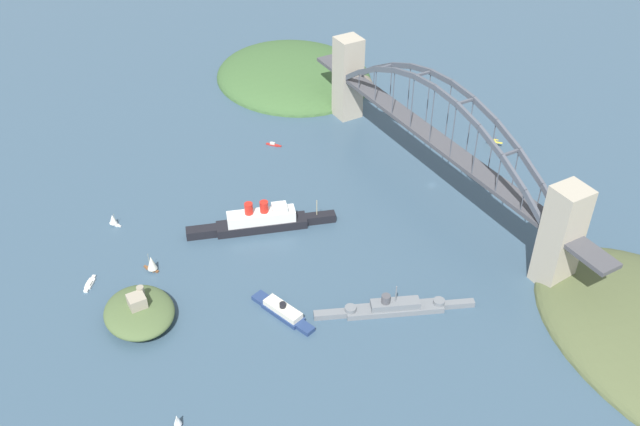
{
  "coord_description": "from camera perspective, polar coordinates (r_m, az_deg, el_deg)",
  "views": [
    {
      "loc": [
        -274.47,
        236.72,
        248.26
      ],
      "look_at": [
        0.0,
        79.52,
        8.0
      ],
      "focal_mm": 39.54,
      "sensor_mm": 36.0,
      "label": 1
    }
  ],
  "objects": [
    {
      "name": "small_boat_4",
      "position": [
        381.85,
        -18.14,
        -5.46
      ],
      "size": [
        11.13,
        8.93,
        2.16
      ],
      "color": "silver",
      "rests_on": "ground"
    },
    {
      "name": "harbor_arch_bridge",
      "position": [
        422.46,
        9.45,
        5.76
      ],
      "size": [
        263.97,
        16.37,
        69.38
      ],
      "color": "#ADA38E",
      "rests_on": "ground"
    },
    {
      "name": "headland_east_shore",
      "position": [
        560.1,
        -1.91,
        10.89
      ],
      "size": [
        130.45,
        117.42,
        29.91
      ],
      "color": "#3D6033",
      "rests_on": "ground"
    },
    {
      "name": "naval_cruiser",
      "position": [
        349.83,
        5.97,
        -7.61
      ],
      "size": [
        35.45,
        75.08,
        16.75
      ],
      "color": "slate",
      "rests_on": "ground"
    },
    {
      "name": "ocean_liner",
      "position": [
        396.99,
        -4.8,
        -0.64
      ],
      "size": [
        33.04,
        82.2,
        18.41
      ],
      "color": "black",
      "rests_on": "ground"
    },
    {
      "name": "seaplane_taxiing_near_bridge",
      "position": [
        485.09,
        13.94,
        5.52
      ],
      "size": [
        9.11,
        8.63,
        4.85
      ],
      "color": "#B7B7B2",
      "rests_on": "ground"
    },
    {
      "name": "harbor_ferry_steamer",
      "position": [
        347.43,
        -3.05,
        -7.92
      ],
      "size": [
        38.18,
        17.42,
        7.65
      ],
      "color": "navy",
      "rests_on": "ground"
    },
    {
      "name": "fort_island_mid_harbor",
      "position": [
        353.88,
        -14.43,
        -7.74
      ],
      "size": [
        38.88,
        33.39,
        15.81
      ],
      "color": "#4C6038",
      "rests_on": "ground"
    },
    {
      "name": "small_boat_0",
      "position": [
        416.37,
        -16.41,
        -0.51
      ],
      "size": [
        7.41,
        6.11,
        8.03
      ],
      "color": "silver",
      "rests_on": "ground"
    },
    {
      "name": "ground_plane",
      "position": [
        439.32,
        9.04,
        2.29
      ],
      "size": [
        1400.0,
        1400.0,
        0.0
      ],
      "primitive_type": "plane",
      "color": "#385166"
    },
    {
      "name": "small_boat_1",
      "position": [
        379.04,
        -13.48,
        -3.97
      ],
      "size": [
        8.87,
        7.07,
        10.78
      ],
      "color": "brown",
      "rests_on": "ground"
    },
    {
      "name": "small_boat_3",
      "position": [
        472.72,
        -3.8,
        5.56
      ],
      "size": [
        8.95,
        8.0,
        2.21
      ],
      "color": "#B2231E",
      "rests_on": "ground"
    },
    {
      "name": "small_boat_2",
      "position": [
        309.23,
        -11.48,
        -16.14
      ],
      "size": [
        5.93,
        4.58,
        7.87
      ],
      "color": "#B2231E",
      "rests_on": "ground"
    }
  ]
}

